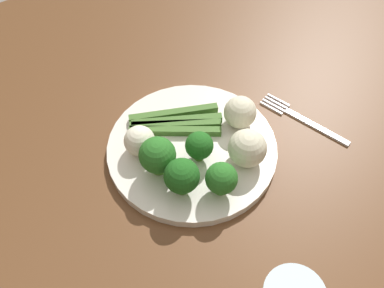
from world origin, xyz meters
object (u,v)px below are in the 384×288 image
object	(u,v)px
broccoli_back_right	(199,146)
broccoli_right	(157,156)
cauliflower_near_fork	(140,141)
plate	(192,149)
fork	(303,120)
dining_table	(209,146)
broccoli_near_center	(221,179)
cauliflower_front	(240,112)
asparagus_bundle	(175,122)
broccoli_left	(182,176)
cauliflower_edge	(247,148)

from	to	relation	value
broccoli_back_right	broccoli_right	bearing A→B (deg)	166.15
broccoli_right	cauliflower_near_fork	xyz separation A→B (m)	(-0.00, 0.05, -0.01)
plate	broccoli_right	size ratio (longest dim) A/B	3.99
broccoli_right	fork	xyz separation A→B (m)	(0.26, -0.05, -0.05)
dining_table	fork	world-z (taller)	fork
broccoli_near_center	cauliflower_front	size ratio (longest dim) A/B	1.09
asparagus_bundle	cauliflower_front	xyz separation A→B (m)	(0.09, -0.06, 0.02)
dining_table	broccoli_near_center	bearing A→B (deg)	-122.19
broccoli_back_right	asparagus_bundle	bearing A→B (deg)	85.10
dining_table	plate	world-z (taller)	plate
asparagus_bundle	broccoli_near_center	distance (m)	0.15
plate	cauliflower_near_fork	bearing A→B (deg)	151.01
broccoli_near_center	broccoli_left	world-z (taller)	broccoli_left
asparagus_bundle	broccoli_right	xyz separation A→B (m)	(-0.07, -0.06, 0.03)
broccoli_near_center	broccoli_right	distance (m)	0.10
asparagus_bundle	cauliflower_edge	bearing A→B (deg)	-37.45
broccoli_back_right	broccoli_left	bearing A→B (deg)	-148.44
plate	fork	xyz separation A→B (m)	(0.19, -0.06, -0.01)
broccoli_left	cauliflower_near_fork	world-z (taller)	broccoli_left
dining_table	cauliflower_near_fork	bearing A→B (deg)	-174.94
dining_table	cauliflower_edge	size ratio (longest dim) A/B	19.63
cauliflower_near_fork	fork	distance (m)	0.28
asparagus_bundle	broccoli_left	distance (m)	0.13
cauliflower_edge	cauliflower_near_fork	distance (m)	0.16
plate	broccoli_back_right	size ratio (longest dim) A/B	5.09
plate	broccoli_right	xyz separation A→B (m)	(-0.07, -0.01, 0.05)
cauliflower_edge	fork	bearing A→B (deg)	5.77
cauliflower_edge	cauliflower_near_fork	xyz separation A→B (m)	(-0.12, 0.11, -0.01)
dining_table	cauliflower_edge	distance (m)	0.19
asparagus_bundle	cauliflower_edge	world-z (taller)	cauliflower_edge
asparagus_bundle	broccoli_left	bearing A→B (deg)	-88.83
broccoli_right	cauliflower_near_fork	size ratio (longest dim) A/B	1.40
broccoli_right	broccoli_left	distance (m)	0.05
cauliflower_near_fork	broccoli_near_center	bearing A→B (deg)	-66.45
plate	cauliflower_front	xyz separation A→B (m)	(0.09, -0.01, 0.03)
plate	broccoli_left	world-z (taller)	broccoli_left
cauliflower_front	broccoli_near_center	bearing A→B (deg)	-140.38
broccoli_back_right	broccoli_near_center	size ratio (longest dim) A/B	0.92
asparagus_bundle	fork	size ratio (longest dim) A/B	0.94
asparagus_bundle	broccoli_near_center	bearing A→B (deg)	-66.30
broccoli_near_center	fork	bearing A→B (deg)	10.08
cauliflower_edge	broccoli_near_center	bearing A→B (deg)	-161.26
broccoli_back_right	cauliflower_front	world-z (taller)	same
dining_table	fork	xyz separation A→B (m)	(0.12, -0.11, 0.10)
broccoli_left	cauliflower_front	bearing A→B (deg)	19.48
cauliflower_near_fork	fork	xyz separation A→B (m)	(0.26, -0.09, -0.04)
cauliflower_front	fork	xyz separation A→B (m)	(0.10, -0.05, -0.04)
broccoli_back_right	cauliflower_edge	size ratio (longest dim) A/B	0.90
cauliflower_near_fork	plate	bearing A→B (deg)	-28.99
dining_table	broccoli_near_center	xyz separation A→B (m)	(-0.09, -0.14, 0.15)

